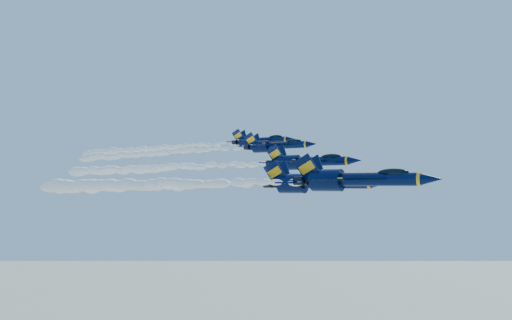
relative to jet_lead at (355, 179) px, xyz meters
The scene contains 10 objects.
jet_lead is the anchor object (origin of this frame).
smoke_trail_jet_lead 32.57m from the jet_lead, behind, with size 49.63×2.46×2.21m, color white.
jet_second 8.31m from the jet_lead, 148.88° to the left, with size 17.85×14.64×6.63m.
smoke_trail_jet_second 39.79m from the jet_lead, behind, with size 49.63×2.42×2.18m, color white.
jet_third 19.97m from the jet_lead, 132.47° to the left, with size 16.24×13.32×6.04m.
smoke_trail_jet_third 47.44m from the jet_lead, 162.11° to the left, with size 49.63×2.20×1.98m, color white.
jet_fourth 36.44m from the jet_lead, 134.57° to the left, with size 15.34×12.58×5.70m.
smoke_trail_jet_fourth 62.30m from the jet_lead, 155.72° to the left, with size 49.63×2.08×1.87m, color white.
jet_fifth 49.64m from the jet_lead, 134.50° to the left, with size 15.38×12.62×5.72m.
smoke_trail_jet_fifth 74.75m from the jet_lead, 152.05° to the left, with size 49.63×2.08×1.87m, color white.
Camera 1 is at (36.59, -68.36, 149.64)m, focal length 35.00 mm.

